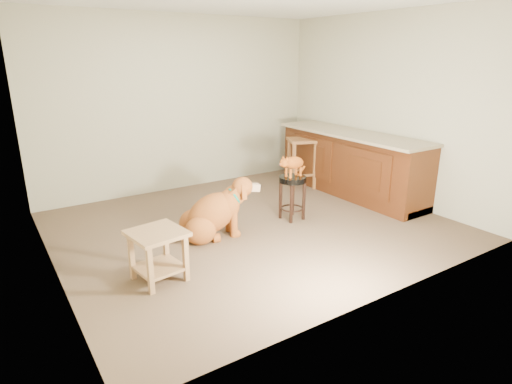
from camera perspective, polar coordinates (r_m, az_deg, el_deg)
floor at (r=5.31m, az=-0.40°, el=-4.51°), size 4.50×4.00×0.01m
room_shell at (r=4.93m, az=-0.44°, el=13.85°), size 4.54×4.04×2.62m
cabinet_run at (r=6.58m, az=12.53°, el=3.50°), size 0.70×2.56×0.94m
padded_stool at (r=5.42m, az=4.88°, el=0.39°), size 0.34×0.34×0.56m
wood_stool at (r=6.81m, az=6.10°, el=3.99°), size 0.55×0.55×0.77m
side_table at (r=4.06m, az=-12.96°, el=-7.31°), size 0.53×0.53×0.49m
golden_retriever at (r=4.93m, az=-5.81°, el=-3.02°), size 1.12×0.62×0.73m
tabby_kitten at (r=5.32m, az=4.87°, el=3.81°), size 0.50×0.20×0.31m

